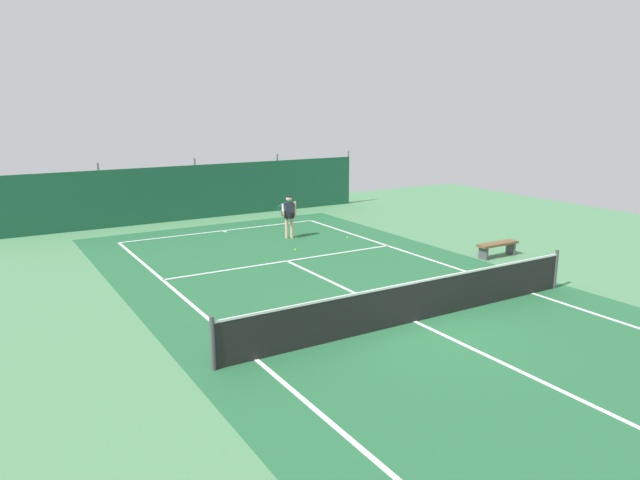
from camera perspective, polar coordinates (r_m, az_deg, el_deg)
name	(u,v)px	position (r m, az deg, el deg)	size (l,w,h in m)	color
ground_plane	(415,322)	(14.21, 9.13, -7.81)	(36.00, 36.00, 0.00)	#4C8456
court_surface	(415,322)	(14.21, 9.13, -7.80)	(11.02, 26.60, 0.01)	#236038
tennis_net	(415,301)	(14.04, 9.21, -5.86)	(10.12, 0.10, 1.10)	black
back_fence	(193,203)	(27.26, -12.15, 3.56)	(16.30, 0.98, 2.70)	#195138
tennis_player	(289,213)	(22.39, -3.03, 2.58)	(0.85, 0.63, 1.64)	#D8AD8C
tennis_ball_near_player	(295,250)	(20.64, -2.41, -0.95)	(0.07, 0.07, 0.07)	#CCDB33
tennis_ball_midcourt	(347,238)	(22.48, 2.67, 0.21)	(0.07, 0.07, 0.07)	#CCDB33
courtside_bench	(498,246)	(20.60, 16.79, -0.56)	(1.60, 0.40, 0.49)	brown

